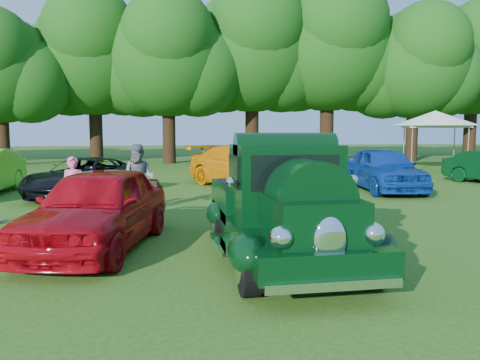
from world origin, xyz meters
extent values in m
plane|color=#235213|center=(0.00, 0.00, 0.00)|extent=(120.00, 120.00, 0.00)
cylinder|color=black|center=(-0.37, -2.02, 0.39)|extent=(0.23, 0.77, 0.77)
cylinder|color=black|center=(1.36, -2.02, 0.39)|extent=(0.23, 0.77, 0.77)
cylinder|color=black|center=(-0.37, 0.95, 0.39)|extent=(0.23, 0.77, 0.77)
cylinder|color=black|center=(1.36, 0.95, 0.39)|extent=(0.23, 0.77, 0.77)
cube|color=black|center=(0.50, -0.46, 0.54)|extent=(1.79, 4.70, 0.35)
cube|color=black|center=(0.50, -1.87, 0.96)|extent=(1.15, 1.51, 0.65)
cube|color=black|center=(0.50, -0.59, 1.31)|extent=(1.63, 1.20, 1.25)
cube|color=black|center=(0.50, -1.17, 1.53)|extent=(1.36, 0.06, 0.54)
cube|color=black|center=(0.50, 0.97, 0.83)|extent=(1.79, 2.14, 0.61)
cube|color=black|center=(0.50, 0.97, 1.13)|extent=(1.54, 1.88, 0.05)
ellipsoid|color=black|center=(-0.40, -2.02, 0.58)|extent=(0.52, 0.90, 0.52)
ellipsoid|color=black|center=(1.40, -2.02, 0.58)|extent=(0.52, 0.90, 0.52)
ellipsoid|color=black|center=(-0.43, 0.95, 0.57)|extent=(0.40, 0.75, 0.44)
ellipsoid|color=black|center=(1.43, 0.95, 0.57)|extent=(0.40, 0.75, 0.44)
ellipsoid|color=white|center=(0.50, -2.65, 0.83)|extent=(0.42, 0.13, 0.62)
sphere|color=white|center=(-0.09, -2.58, 0.90)|extent=(0.29, 0.29, 0.29)
sphere|color=white|center=(1.08, -2.58, 0.90)|extent=(0.29, 0.29, 0.29)
cube|color=white|center=(0.50, -2.81, 0.35)|extent=(1.69, 0.11, 0.11)
cube|color=white|center=(0.50, 2.05, 0.42)|extent=(1.69, 0.11, 0.11)
imported|color=#9B060F|center=(-2.62, 0.92, 0.75)|extent=(2.79, 4.72, 1.51)
imported|color=black|center=(-3.94, 7.93, 0.64)|extent=(3.86, 5.04, 1.27)
imported|color=orange|center=(1.82, 9.73, 0.79)|extent=(4.79, 5.81, 1.59)
imported|color=navy|center=(6.42, 7.66, 0.79)|extent=(2.41, 4.84, 1.58)
imported|color=#D45784|center=(-3.52, 3.73, 0.77)|extent=(0.59, 0.41, 1.55)
imported|color=slate|center=(-2.04, 4.72, 0.90)|extent=(1.06, 0.95, 1.81)
cube|color=silver|center=(12.50, 14.24, 2.35)|extent=(3.71, 3.71, 0.12)
cone|color=silver|center=(12.50, 14.24, 2.78)|extent=(5.44, 5.44, 0.77)
cylinder|color=slate|center=(10.84, 13.48, 1.15)|extent=(0.06, 0.06, 2.30)
cylinder|color=slate|center=(11.74, 15.91, 1.15)|extent=(0.06, 0.06, 2.30)
cylinder|color=slate|center=(13.26, 12.57, 1.15)|extent=(0.06, 0.06, 2.30)
cylinder|color=slate|center=(14.17, 15.00, 1.15)|extent=(0.06, 0.06, 2.30)
cylinder|color=#301F10|center=(-10.89, 22.96, 1.78)|extent=(0.71, 0.71, 3.56)
sphere|color=#0D410E|center=(-10.89, 22.96, 5.85)|extent=(6.52, 6.52, 6.52)
cylinder|color=#301F10|center=(-5.68, 25.12, 2.16)|extent=(0.86, 0.86, 4.32)
sphere|color=#0D410E|center=(-5.68, 25.12, 7.09)|extent=(7.91, 7.91, 7.91)
cylinder|color=#301F10|center=(-0.83, 23.28, 2.08)|extent=(0.83, 0.83, 4.17)
sphere|color=#0D410E|center=(-0.83, 23.28, 6.84)|extent=(7.62, 7.62, 7.62)
cylinder|color=#301F10|center=(5.00, 24.72, 2.35)|extent=(0.94, 0.94, 4.71)
sphere|color=#0D410E|center=(5.00, 24.72, 7.72)|extent=(8.61, 8.61, 8.61)
cylinder|color=#301F10|center=(10.34, 24.18, 2.41)|extent=(0.96, 0.96, 4.82)
sphere|color=#0D410E|center=(10.34, 24.18, 7.90)|extent=(8.81, 8.81, 8.81)
cylinder|color=#301F10|center=(16.19, 22.83, 2.05)|extent=(0.82, 0.82, 4.11)
sphere|color=#0D410E|center=(16.19, 22.83, 6.73)|extent=(7.51, 7.51, 7.51)
cylinder|color=#301F10|center=(22.38, 25.09, 2.30)|extent=(0.92, 0.92, 4.60)
sphere|color=#0D410E|center=(22.38, 25.09, 7.54)|extent=(8.41, 8.41, 8.41)
camera|label=1|loc=(-1.50, -7.86, 2.17)|focal=35.00mm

